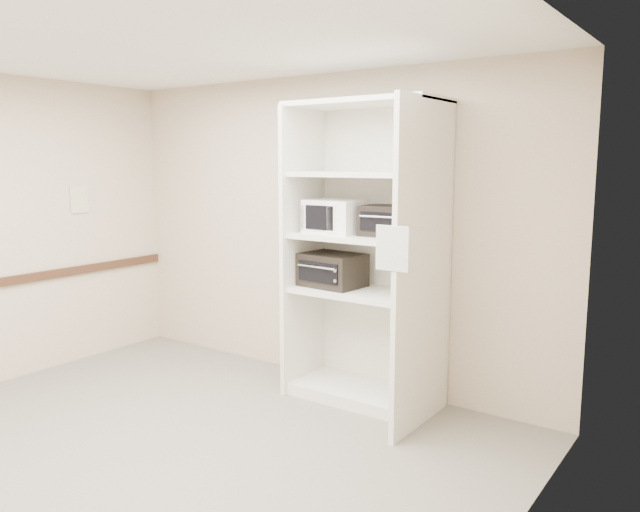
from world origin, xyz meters
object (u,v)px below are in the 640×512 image
Objects in this scene: shelving_unit at (370,265)px; microwave at (336,216)px; toaster_oven_lower at (333,270)px; toaster_oven_upper at (389,221)px.

shelving_unit is 0.50m from microwave.
microwave is 0.45m from toaster_oven_lower.
toaster_oven_lower is at bearing 176.86° from microwave.
toaster_oven_upper is at bearing 19.88° from shelving_unit.
shelving_unit is at bearing -162.93° from toaster_oven_upper.
toaster_oven_upper is at bearing 9.62° from microwave.
shelving_unit is 5.82× the size of toaster_oven_upper.
toaster_oven_lower is (-0.50, -0.05, -0.43)m from toaster_oven_upper.
microwave is 0.47m from toaster_oven_upper.
shelving_unit is 4.91× the size of toaster_oven_lower.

